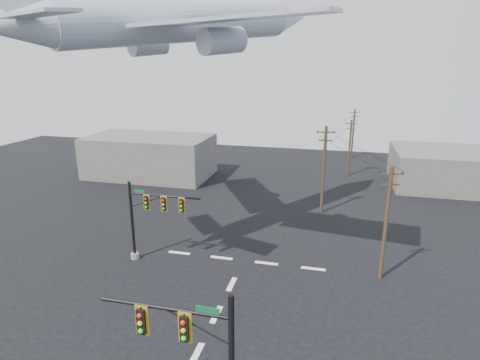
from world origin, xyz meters
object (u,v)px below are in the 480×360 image
(signal_mast_far, at_px, (148,218))
(utility_pole_c, at_px, (350,147))
(utility_pole_a, at_px, (386,222))
(utility_pole_d, at_px, (353,132))
(utility_pole_b, at_px, (324,169))
(airliner, at_px, (184,22))

(signal_mast_far, xyz_separation_m, utility_pole_c, (16.81, 32.28, 0.42))
(utility_pole_a, relative_size, utility_pole_c, 1.10)
(utility_pole_d, bearing_deg, utility_pole_b, -120.19)
(utility_pole_a, height_order, utility_pole_b, utility_pole_b)
(utility_pole_a, height_order, airliner, airliner)
(utility_pole_b, xyz_separation_m, utility_pole_c, (3.07, 16.88, -0.80))
(signal_mast_far, bearing_deg, utility_pole_b, 48.26)
(utility_pole_b, relative_size, utility_pole_d, 1.14)
(utility_pole_a, bearing_deg, utility_pole_b, 96.23)
(utility_pole_a, relative_size, utility_pole_d, 1.07)
(utility_pole_a, bearing_deg, signal_mast_far, 170.11)
(utility_pole_a, distance_m, utility_pole_c, 30.61)
(signal_mast_far, xyz_separation_m, airliner, (2.46, 3.51, 15.68))
(utility_pole_b, relative_size, utility_pole_c, 1.18)
(utility_pole_c, relative_size, airliner, 0.31)
(signal_mast_far, bearing_deg, utility_pole_a, 5.26)
(utility_pole_a, bearing_deg, utility_pole_d, 76.90)
(utility_pole_c, distance_m, utility_pole_d, 12.29)
(utility_pole_b, xyz_separation_m, utility_pole_d, (3.81, 29.14, -0.65))
(utility_pole_a, distance_m, airliner, 22.34)
(utility_pole_b, bearing_deg, utility_pole_c, 72.60)
(utility_pole_a, distance_m, utility_pole_d, 42.81)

